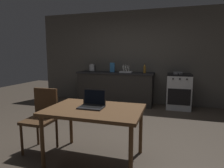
{
  "coord_description": "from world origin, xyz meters",
  "views": [
    {
      "loc": [
        1.02,
        -3.07,
        1.39
      ],
      "look_at": [
        -0.09,
        0.65,
        0.81
      ],
      "focal_mm": 31.01,
      "sensor_mm": 36.0,
      "label": 1
    }
  ],
  "objects_px": {
    "chair": "(42,115)",
    "laptop": "(92,104)",
    "stove_oven": "(179,91)",
    "bottle": "(145,69)",
    "electric_kettle": "(92,68)",
    "frying_pan": "(178,73)",
    "dining_table": "(95,113)",
    "dish_rack": "(126,71)",
    "cereal_box": "(112,67)"
  },
  "relations": [
    {
      "from": "laptop",
      "to": "frying_pan",
      "type": "bearing_deg",
      "value": 76.52
    },
    {
      "from": "frying_pan",
      "to": "bottle",
      "type": "bearing_deg",
      "value": -178.54
    },
    {
      "from": "laptop",
      "to": "bottle",
      "type": "relative_size",
      "value": 1.26
    },
    {
      "from": "laptop",
      "to": "electric_kettle",
      "type": "relative_size",
      "value": 1.46
    },
    {
      "from": "stove_oven",
      "to": "laptop",
      "type": "height_order",
      "value": "laptop"
    },
    {
      "from": "frying_pan",
      "to": "cereal_box",
      "type": "relative_size",
      "value": 1.62
    },
    {
      "from": "dining_table",
      "to": "frying_pan",
      "type": "bearing_deg",
      "value": 69.53
    },
    {
      "from": "stove_oven",
      "to": "electric_kettle",
      "type": "bearing_deg",
      "value": 179.94
    },
    {
      "from": "stove_oven",
      "to": "bottle",
      "type": "relative_size",
      "value": 3.6
    },
    {
      "from": "chair",
      "to": "dish_rack",
      "type": "bearing_deg",
      "value": 82.25
    },
    {
      "from": "stove_oven",
      "to": "dining_table",
      "type": "distance_m",
      "value": 3.23
    },
    {
      "from": "bottle",
      "to": "stove_oven",
      "type": "bearing_deg",
      "value": 3.04
    },
    {
      "from": "laptop",
      "to": "cereal_box",
      "type": "bearing_deg",
      "value": 109.66
    },
    {
      "from": "dining_table",
      "to": "electric_kettle",
      "type": "distance_m",
      "value": 3.29
    },
    {
      "from": "laptop",
      "to": "cereal_box",
      "type": "relative_size",
      "value": 1.21
    },
    {
      "from": "electric_kettle",
      "to": "frying_pan",
      "type": "bearing_deg",
      "value": -0.68
    },
    {
      "from": "dish_rack",
      "to": "chair",
      "type": "bearing_deg",
      "value": -101.34
    },
    {
      "from": "stove_oven",
      "to": "bottle",
      "type": "distance_m",
      "value": 1.06
    },
    {
      "from": "laptop",
      "to": "dish_rack",
      "type": "distance_m",
      "value": 2.99
    },
    {
      "from": "frying_pan",
      "to": "cereal_box",
      "type": "xyz_separation_m",
      "value": [
        -1.78,
        0.05,
        0.11
      ]
    },
    {
      "from": "laptop",
      "to": "bottle",
      "type": "distance_m",
      "value": 2.96
    },
    {
      "from": "dining_table",
      "to": "bottle",
      "type": "height_order",
      "value": "bottle"
    },
    {
      "from": "frying_pan",
      "to": "stove_oven",
      "type": "bearing_deg",
      "value": 32.91
    },
    {
      "from": "stove_oven",
      "to": "electric_kettle",
      "type": "relative_size",
      "value": 4.18
    },
    {
      "from": "chair",
      "to": "cereal_box",
      "type": "distance_m",
      "value": 3.02
    },
    {
      "from": "dining_table",
      "to": "dish_rack",
      "type": "height_order",
      "value": "dish_rack"
    },
    {
      "from": "bottle",
      "to": "dish_rack",
      "type": "relative_size",
      "value": 0.75
    },
    {
      "from": "dining_table",
      "to": "chair",
      "type": "xyz_separation_m",
      "value": [
        -0.85,
        0.06,
        -0.12
      ]
    },
    {
      "from": "dining_table",
      "to": "dish_rack",
      "type": "bearing_deg",
      "value": 94.92
    },
    {
      "from": "chair",
      "to": "cereal_box",
      "type": "bearing_deg",
      "value": 90.05
    },
    {
      "from": "chair",
      "to": "electric_kettle",
      "type": "height_order",
      "value": "electric_kettle"
    },
    {
      "from": "dish_rack",
      "to": "stove_oven",
      "type": "bearing_deg",
      "value": -0.1
    },
    {
      "from": "frying_pan",
      "to": "dish_rack",
      "type": "bearing_deg",
      "value": 178.82
    },
    {
      "from": "chair",
      "to": "laptop",
      "type": "distance_m",
      "value": 0.84
    },
    {
      "from": "stove_oven",
      "to": "chair",
      "type": "xyz_separation_m",
      "value": [
        -2.0,
        -2.94,
        0.07
      ]
    },
    {
      "from": "electric_kettle",
      "to": "frying_pan",
      "type": "xyz_separation_m",
      "value": [
        2.39,
        -0.03,
        -0.08
      ]
    },
    {
      "from": "chair",
      "to": "bottle",
      "type": "bearing_deg",
      "value": 72.64
    },
    {
      "from": "frying_pan",
      "to": "dish_rack",
      "type": "relative_size",
      "value": 1.26
    },
    {
      "from": "bottle",
      "to": "chair",
      "type": "bearing_deg",
      "value": -110.95
    },
    {
      "from": "bottle",
      "to": "frying_pan",
      "type": "xyz_separation_m",
      "value": [
        0.85,
        0.02,
        -0.09
      ]
    },
    {
      "from": "laptop",
      "to": "dish_rack",
      "type": "xyz_separation_m",
      "value": [
        -0.21,
        2.98,
        0.2
      ]
    },
    {
      "from": "cereal_box",
      "to": "bottle",
      "type": "bearing_deg",
      "value": -4.33
    },
    {
      "from": "laptop",
      "to": "electric_kettle",
      "type": "bearing_deg",
      "value": 120.49
    },
    {
      "from": "frying_pan",
      "to": "dish_rack",
      "type": "distance_m",
      "value": 1.37
    },
    {
      "from": "stove_oven",
      "to": "cereal_box",
      "type": "relative_size",
      "value": 3.45
    },
    {
      "from": "stove_oven",
      "to": "laptop",
      "type": "bearing_deg",
      "value": -111.94
    },
    {
      "from": "electric_kettle",
      "to": "dish_rack",
      "type": "relative_size",
      "value": 0.64
    },
    {
      "from": "laptop",
      "to": "cereal_box",
      "type": "height_order",
      "value": "cereal_box"
    },
    {
      "from": "stove_oven",
      "to": "frying_pan",
      "type": "height_order",
      "value": "frying_pan"
    },
    {
      "from": "dining_table",
      "to": "stove_oven",
      "type": "bearing_deg",
      "value": 69.02
    }
  ]
}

